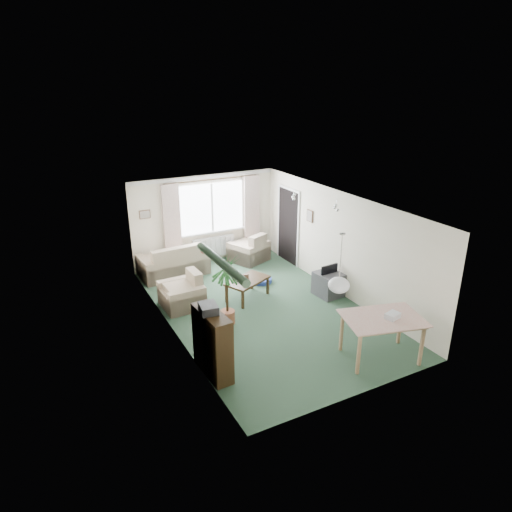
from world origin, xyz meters
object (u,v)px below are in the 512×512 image
armchair_left (181,290)px  houseplant (227,290)px  bookshelf (212,343)px  dining_table (381,338)px  armchair_corner (249,247)px  tv_cube (328,284)px  coffee_table (248,289)px  pet_bed (261,280)px  sofa (173,259)px

armchair_left → houseplant: bearing=25.3°
bookshelf → dining_table: 2.99m
bookshelf → dining_table: bearing=-22.2°
armchair_corner → tv_cube: size_ratio=1.50×
coffee_table → pet_bed: 0.97m
armchair_left → armchair_corner: bearing=123.1°
coffee_table → dining_table: 3.41m
pet_bed → coffee_table: bearing=-137.5°
sofa → dining_table: size_ratio=1.33×
pet_bed → sofa: bearing=140.5°
sofa → coffee_table: 2.36m
armchair_corner → tv_cube: (0.66, -2.80, -0.13)m
sofa → pet_bed: (1.77, -1.46, -0.37)m
dining_table → tv_cube: size_ratio=2.11×
bookshelf → pet_bed: (2.51, 2.93, -0.53)m
houseplant → bookshelf: bearing=-122.6°
armchair_corner → tv_cube: 2.88m
dining_table → tv_cube: 2.63m
houseplant → pet_bed: houseplant is taller
sofa → dining_table: (2.08, -5.35, -0.03)m
armchair_left → coffee_table: 1.51m
armchair_corner → armchair_left: size_ratio=1.03×
armchair_corner → pet_bed: armchair_corner is taller
houseplant → dining_table: size_ratio=1.19×
pet_bed → tv_cube: bearing=-52.9°
armchair_corner → bookshelf: bearing=33.9°
houseplant → tv_cube: size_ratio=2.50×
dining_table → armchair_corner: bearing=89.3°
sofa → houseplant: size_ratio=1.12×
coffee_table → armchair_left: bearing=168.2°
coffee_table → bookshelf: bookshelf is taller
sofa → coffee_table: bearing=113.3°
sofa → pet_bed: 2.32m
coffee_table → pet_bed: size_ratio=1.96×
sofa → armchair_left: size_ratio=1.92×
armchair_corner → tv_cube: bearing=80.6°
coffee_table → houseplant: 1.32m
dining_table → bookshelf: bearing=161.1°
dining_table → pet_bed: (-0.31, 3.89, -0.34)m
pet_bed → armchair_corner: bearing=75.3°
armchair_left → pet_bed: 2.22m
coffee_table → sofa: bearing=116.9°
armchair_left → houseplant: size_ratio=0.58×
houseplant → tv_cube: (2.62, 0.12, -0.48)m
sofa → bookshelf: (-0.74, -4.39, 0.16)m
tv_cube → pet_bed: size_ratio=1.15×
armchair_corner → armchair_left: (-2.54, -1.77, -0.01)m
armchair_corner → bookshelf: bookshelf is taller
dining_table → houseplant: bearing=128.2°
dining_table → armchair_left: bearing=124.9°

